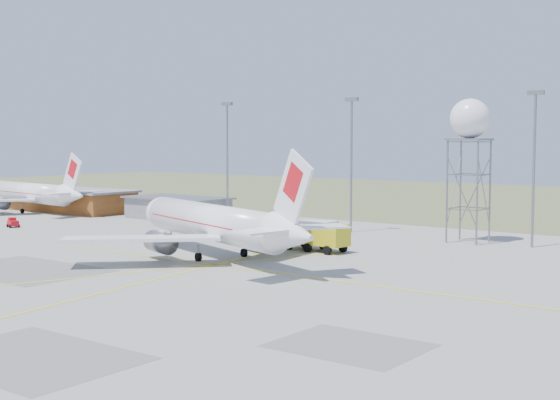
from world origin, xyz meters
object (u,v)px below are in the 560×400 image
Objects in this scene: airliner_main at (215,224)px; airliner_far at (31,193)px; fire_truck at (317,238)px; baggage_tug at (13,224)px; radar_tower at (469,162)px.

airliner_main is 1.09× the size of airliner_far.
airliner_far is at bearing 178.17° from fire_truck.
baggage_tug is at bearing 145.11° from airliner_far.
baggage_tug is at bearing -165.87° from fire_truck.
airliner_main reaches higher than fire_truck.
radar_tower is 8.53× the size of baggage_tug.
radar_tower is 24.66m from fire_truck.
airliner_main is at bearing 11.40° from baggage_tug.
baggage_tug is at bearing -157.51° from radar_tower.
airliner_main is 16.33× the size of baggage_tug.
baggage_tug is at bearing 15.33° from airliner_main.
airliner_far is 27.62m from baggage_tug.
airliner_main is 71.58m from airliner_far.
radar_tower is at bearing 65.18° from fire_truck.
fire_truck reaches higher than baggage_tug.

